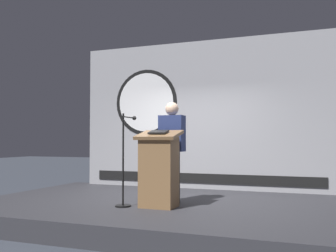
{
  "coord_description": "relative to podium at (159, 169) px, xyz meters",
  "views": [
    {
      "loc": [
        2.22,
        -6.02,
        1.31
      ],
      "look_at": [
        -0.0,
        -0.16,
        1.54
      ],
      "focal_mm": 41.4,
      "sensor_mm": 36.0,
      "label": 1
    }
  ],
  "objects": [
    {
      "name": "microphone_stand",
      "position": [
        -0.53,
        -0.1,
        -0.07
      ],
      "size": [
        0.24,
        0.54,
        1.43
      ],
      "color": "black",
      "rests_on": "stage_platform"
    },
    {
      "name": "stage_platform",
      "position": [
        0.0,
        0.56,
        -0.72
      ],
      "size": [
        6.4,
        4.0,
        0.3
      ],
      "primitive_type": "cube",
      "color": "#333338",
      "rests_on": "ground"
    },
    {
      "name": "podium",
      "position": [
        0.0,
        0.0,
        0.0
      ],
      "size": [
        0.64,
        0.5,
        1.17
      ],
      "color": "olive",
      "rests_on": "stage_platform"
    },
    {
      "name": "ground_plane",
      "position": [
        0.0,
        0.56,
        -0.87
      ],
      "size": [
        40.0,
        40.0,
        0.0
      ],
      "primitive_type": "plane",
      "color": "#383D47"
    },
    {
      "name": "speaker_person",
      "position": [
        0.04,
        0.48,
        0.26
      ],
      "size": [
        0.4,
        0.26,
        1.64
      ],
      "color": "black",
      "rests_on": "stage_platform"
    },
    {
      "name": "banner_display",
      "position": [
        -0.04,
        2.41,
        0.98
      ],
      "size": [
        5.42,
        0.12,
        3.12
      ],
      "color": "#9E9EA3",
      "rests_on": "stage_platform"
    }
  ]
}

